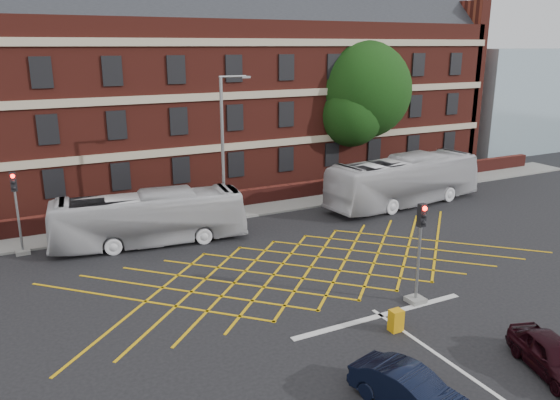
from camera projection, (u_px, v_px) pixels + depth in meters
name	position (u px, v px, depth m)	size (l,w,h in m)	color
ground	(333.00, 283.00, 24.59)	(120.00, 120.00, 0.00)	black
victorian_building	(182.00, 79.00, 41.37)	(51.00, 12.17, 20.40)	#5C1F17
boundary_wall	(226.00, 201.00, 35.56)	(56.00, 0.50, 1.10)	#531A16
far_pavement	(232.00, 212.00, 34.84)	(60.00, 3.00, 0.12)	slate
glass_block	(503.00, 99.00, 56.13)	(14.00, 10.00, 10.00)	#99B2BF
box_junction_hatching	(311.00, 267.00, 26.30)	(11.50, 0.12, 0.02)	#CC990C
stop_line	(381.00, 315.00, 21.60)	(8.00, 0.30, 0.02)	silver
bus_left	(149.00, 218.00, 29.07)	(2.40, 10.24, 2.85)	silver
bus_right	(404.00, 181.00, 36.23)	(2.75, 11.73, 3.27)	silver
car_navy	(410.00, 390.00, 15.92)	(1.30, 3.74, 1.23)	black
car_maroon	(552.00, 356.00, 17.72)	(1.44, 3.57, 1.22)	black
deciduous_tree	(362.00, 97.00, 42.76)	(7.81, 7.65, 10.76)	black
traffic_light_near	(418.00, 263.00, 22.26)	(0.70, 0.70, 4.27)	slate
traffic_light_far	(19.00, 221.00, 27.54)	(0.70, 0.70, 4.27)	slate
street_lamp	(225.00, 178.00, 31.24)	(2.25, 1.00, 8.72)	slate
utility_cabinet	(396.00, 320.00, 20.36)	(0.49, 0.39, 0.84)	#CF8F0C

